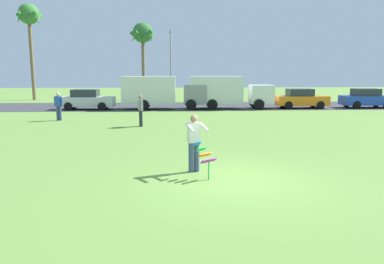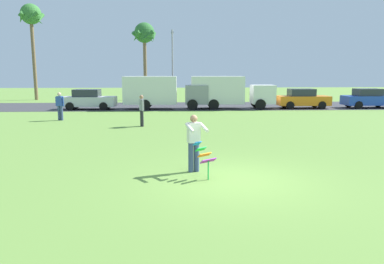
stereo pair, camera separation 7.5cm
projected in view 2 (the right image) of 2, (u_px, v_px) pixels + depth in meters
name	position (u px, v px, depth m)	size (l,w,h in m)	color
ground_plane	(235.00, 181.00, 10.14)	(120.00, 120.00, 0.00)	olive
road_strip	(193.00, 106.00, 32.09)	(120.00, 8.00, 0.01)	#38383D
person_kite_flyer	(194.00, 141.00, 10.88)	(0.68, 0.75, 1.73)	#384772
kite_held	(204.00, 156.00, 10.25)	(0.66, 0.73, 1.02)	blue
parked_car_silver	(89.00, 100.00, 29.17)	(4.25, 1.92, 1.60)	silver
parked_truck_grey_van	(161.00, 92.00, 29.35)	(6.74, 2.22, 2.62)	gray
parked_truck_white_box	(227.00, 91.00, 29.63)	(6.76, 2.27, 2.62)	silver
parked_car_orange	(303.00, 99.00, 30.05)	(4.21, 1.86, 1.60)	orange
parked_car_blue	(369.00, 99.00, 30.33)	(4.23, 1.90, 1.60)	#2347B7
palm_tree_left_near	(31.00, 19.00, 37.90)	(2.58, 2.71, 9.93)	brown
palm_tree_right_near	(144.00, 36.00, 38.26)	(2.58, 2.71, 8.07)	brown
streetlight_pole	(172.00, 61.00, 35.93)	(0.24, 1.65, 7.00)	#9E9EA3
person_walker_near	(142.00, 110.00, 20.07)	(0.30, 0.55, 1.73)	#26262B
person_walker_far	(60.00, 105.00, 22.57)	(0.55, 0.31, 1.73)	#384772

